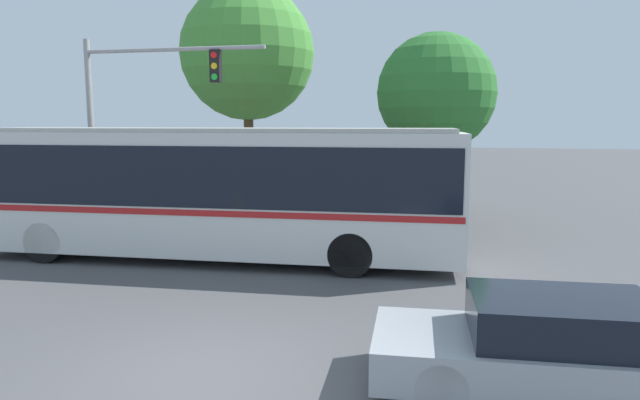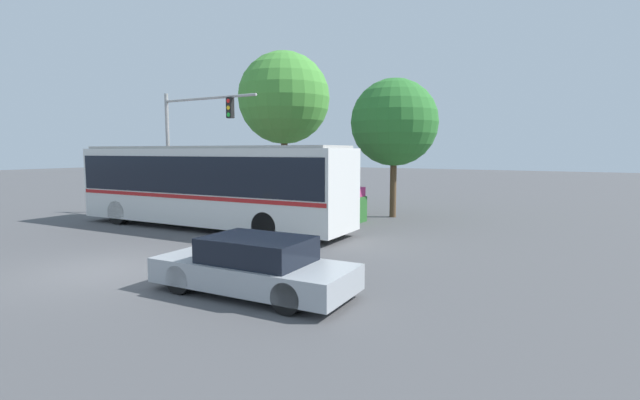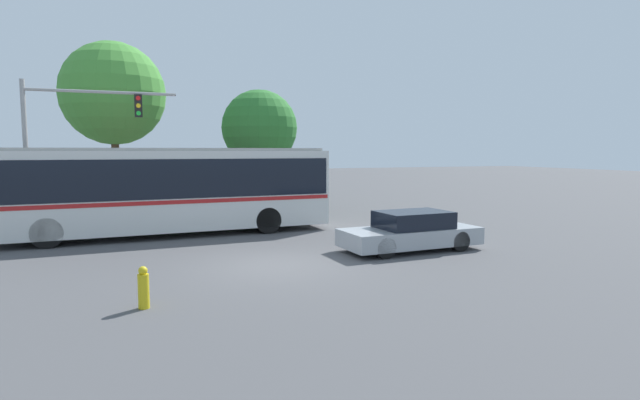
{
  "view_description": "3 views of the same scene",
  "coord_description": "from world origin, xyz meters",
  "px_view_note": "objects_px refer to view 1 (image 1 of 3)",
  "views": [
    {
      "loc": [
        3.17,
        -6.85,
        3.41
      ],
      "look_at": [
        0.56,
        5.0,
        1.73
      ],
      "focal_mm": 32.01,
      "sensor_mm": 36.0,
      "label": 1
    },
    {
      "loc": [
        10.74,
        -7.15,
        3.07
      ],
      "look_at": [
        3.23,
        5.5,
        1.5
      ],
      "focal_mm": 25.87,
      "sensor_mm": 36.0,
      "label": 2
    },
    {
      "loc": [
        -3.77,
        -13.25,
        3.16
      ],
      "look_at": [
        3.25,
        5.09,
        1.23
      ],
      "focal_mm": 28.29,
      "sensor_mm": 36.0,
      "label": 3
    }
  ],
  "objects_px": {
    "city_bus": "(217,185)",
    "sedan_foreground": "(554,348)",
    "street_tree_left": "(247,53)",
    "traffic_light_pole": "(133,104)",
    "street_tree_centre": "(436,93)"
  },
  "relations": [
    {
      "from": "city_bus",
      "to": "sedan_foreground",
      "type": "relative_size",
      "value": 2.65
    },
    {
      "from": "sedan_foreground",
      "to": "street_tree_left",
      "type": "bearing_deg",
      "value": -60.1
    },
    {
      "from": "city_bus",
      "to": "street_tree_left",
      "type": "distance_m",
      "value": 9.22
    },
    {
      "from": "sedan_foreground",
      "to": "traffic_light_pole",
      "type": "xyz_separation_m",
      "value": [
        -10.48,
        8.16,
        3.32
      ]
    },
    {
      "from": "sedan_foreground",
      "to": "street_tree_centre",
      "type": "relative_size",
      "value": 0.72
    },
    {
      "from": "city_bus",
      "to": "traffic_light_pole",
      "type": "relative_size",
      "value": 2.06
    },
    {
      "from": "city_bus",
      "to": "street_tree_left",
      "type": "height_order",
      "value": "street_tree_left"
    },
    {
      "from": "sedan_foreground",
      "to": "traffic_light_pole",
      "type": "height_order",
      "value": "traffic_light_pole"
    },
    {
      "from": "city_bus",
      "to": "sedan_foreground",
      "type": "bearing_deg",
      "value": 137.63
    },
    {
      "from": "sedan_foreground",
      "to": "traffic_light_pole",
      "type": "bearing_deg",
      "value": -40.78
    },
    {
      "from": "sedan_foreground",
      "to": "traffic_light_pole",
      "type": "distance_m",
      "value": 13.69
    },
    {
      "from": "sedan_foreground",
      "to": "traffic_light_pole",
      "type": "relative_size",
      "value": 0.78
    },
    {
      "from": "city_bus",
      "to": "street_tree_centre",
      "type": "bearing_deg",
      "value": -130.16
    },
    {
      "from": "sedan_foreground",
      "to": "street_tree_left",
      "type": "relative_size",
      "value": 0.53
    },
    {
      "from": "traffic_light_pole",
      "to": "street_tree_centre",
      "type": "bearing_deg",
      "value": 25.77
    }
  ]
}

